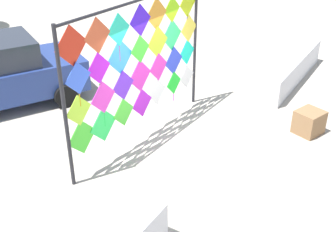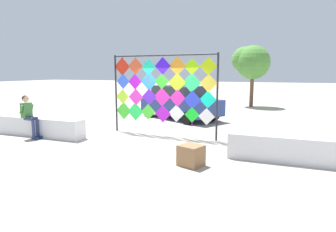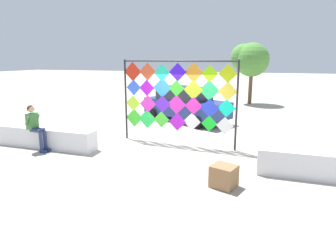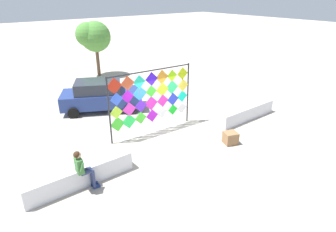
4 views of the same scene
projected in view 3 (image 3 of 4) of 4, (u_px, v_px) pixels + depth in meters
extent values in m
plane|color=#ADA393|center=(173.00, 155.00, 9.01)|extent=(120.00, 120.00, 0.00)
cube|color=silver|center=(46.00, 137.00, 9.75)|extent=(3.76, 0.60, 0.70)
cube|color=silver|center=(335.00, 167.00, 7.07)|extent=(3.76, 0.60, 0.70)
cylinder|color=#232328|center=(126.00, 100.00, 10.65)|extent=(0.07, 0.07, 3.01)
cylinder|color=#232328|center=(237.00, 106.00, 9.18)|extent=(0.07, 0.07, 3.01)
cylinder|color=#232328|center=(177.00, 61.00, 9.63)|extent=(4.14, 0.31, 0.06)
cube|color=#43DB32|center=(134.00, 118.00, 10.68)|extent=(0.71, 0.06, 0.71)
cube|color=#2BEE5B|center=(147.00, 119.00, 10.47)|extent=(0.72, 0.06, 0.72)
cube|color=#48DB35|center=(161.00, 119.00, 10.25)|extent=(0.61, 0.05, 0.61)
cube|color=#B01AD3|center=(177.00, 122.00, 10.05)|extent=(0.65, 0.05, 0.65)
cube|color=white|center=(192.00, 122.00, 9.86)|extent=(0.64, 0.05, 0.64)
cube|color=#14D927|center=(209.00, 124.00, 9.61)|extent=(0.56, 0.05, 0.56)
cylinder|color=#E516D1|center=(209.00, 134.00, 9.70)|extent=(0.02, 0.02, 0.18)
cube|color=white|center=(225.00, 126.00, 9.43)|extent=(0.60, 0.05, 0.60)
cube|color=#B7F534|center=(133.00, 103.00, 10.56)|extent=(0.60, 0.05, 0.60)
cube|color=#EC36C6|center=(148.00, 104.00, 10.33)|extent=(0.65, 0.05, 0.65)
cylinder|color=#16E542|center=(148.00, 116.00, 10.44)|extent=(0.02, 0.02, 0.29)
cube|color=#6026DB|center=(162.00, 104.00, 10.13)|extent=(0.62, 0.05, 0.62)
cube|color=#DA2BB6|center=(176.00, 105.00, 9.94)|extent=(0.70, 0.05, 0.70)
cylinder|color=#16E541|center=(176.00, 119.00, 10.05)|extent=(0.02, 0.02, 0.39)
cube|color=#DF2AB0|center=(193.00, 106.00, 9.71)|extent=(0.63, 0.05, 0.63)
cube|color=blue|center=(210.00, 108.00, 9.51)|extent=(0.67, 0.05, 0.67)
cylinder|color=yellow|center=(209.00, 123.00, 9.62)|extent=(0.02, 0.02, 0.34)
cube|color=#0FF0C6|center=(227.00, 108.00, 9.32)|extent=(0.61, 0.05, 0.61)
cube|color=#3763F4|center=(134.00, 87.00, 10.41)|extent=(0.60, 0.05, 0.60)
cylinder|color=gold|center=(134.00, 98.00, 10.50)|extent=(0.02, 0.02, 0.24)
cube|color=#BA18DF|center=(147.00, 88.00, 10.25)|extent=(0.60, 0.05, 0.60)
cylinder|color=#3DE516|center=(147.00, 100.00, 10.35)|extent=(0.02, 0.02, 0.33)
cube|color=#359DF5|center=(162.00, 88.00, 10.04)|extent=(0.71, 0.06, 0.71)
cylinder|color=orange|center=(162.00, 103.00, 10.15)|extent=(0.02, 0.02, 0.37)
cube|color=green|center=(177.00, 88.00, 9.81)|extent=(0.57, 0.05, 0.57)
cube|color=#B8D225|center=(193.00, 90.00, 9.61)|extent=(0.69, 0.05, 0.69)
cube|color=#2CE374|center=(209.00, 90.00, 9.43)|extent=(0.70, 0.06, 0.70)
cube|color=yellow|center=(228.00, 91.00, 9.18)|extent=(0.64, 0.05, 0.64)
cube|color=red|center=(133.00, 72.00, 10.34)|extent=(0.71, 0.06, 0.72)
cube|color=#D7512D|center=(148.00, 72.00, 10.12)|extent=(0.66, 0.05, 0.66)
cube|color=#23E1B6|center=(162.00, 73.00, 9.93)|extent=(0.62, 0.05, 0.62)
cylinder|color=#E51645|center=(162.00, 86.00, 10.03)|extent=(0.02, 0.02, 0.30)
cube|color=#3F16F1|center=(178.00, 72.00, 9.68)|extent=(0.64, 0.05, 0.64)
cube|color=orange|center=(194.00, 73.00, 9.51)|extent=(0.68, 0.05, 0.68)
cylinder|color=blue|center=(193.00, 87.00, 9.62)|extent=(0.02, 0.02, 0.31)
cube|color=#91E810|center=(210.00, 74.00, 9.32)|extent=(0.57, 0.05, 0.57)
cylinder|color=#6916E5|center=(209.00, 85.00, 9.41)|extent=(0.02, 0.02, 0.20)
cube|color=#BAD811|center=(228.00, 74.00, 9.10)|extent=(0.62, 0.05, 0.62)
cylinder|color=#3616E5|center=(227.00, 86.00, 9.19)|extent=(0.02, 0.02, 0.20)
cylinder|color=navy|center=(41.00, 142.00, 9.18)|extent=(0.11, 0.11, 0.70)
cylinder|color=navy|center=(35.00, 131.00, 9.17)|extent=(0.39, 0.15, 0.13)
cube|color=navy|center=(43.00, 151.00, 9.22)|extent=(0.24, 0.11, 0.09)
cylinder|color=navy|center=(45.00, 141.00, 9.34)|extent=(0.11, 0.11, 0.70)
cylinder|color=navy|center=(39.00, 129.00, 9.33)|extent=(0.39, 0.15, 0.13)
cube|color=navy|center=(47.00, 150.00, 9.38)|extent=(0.24, 0.11, 0.09)
cube|color=#3D7538|center=(32.00, 121.00, 9.26)|extent=(0.21, 0.36, 0.52)
sphere|color=tan|center=(31.00, 109.00, 9.18)|extent=(0.22, 0.22, 0.22)
sphere|color=#382314|center=(30.00, 109.00, 9.18)|extent=(0.22, 0.22, 0.22)
cylinder|color=#3D7538|center=(27.00, 121.00, 9.04)|extent=(0.18, 0.09, 0.31)
cylinder|color=#3D7538|center=(38.00, 118.00, 9.44)|extent=(0.18, 0.09, 0.31)
cube|color=navy|center=(186.00, 107.00, 13.96)|extent=(4.66, 3.63, 0.77)
cube|color=#282D38|center=(184.00, 93.00, 13.93)|extent=(2.88, 2.55, 0.61)
cylinder|color=black|center=(221.00, 117.00, 13.64)|extent=(0.61, 0.47, 0.57)
cylinder|color=black|center=(197.00, 122.00, 12.38)|extent=(0.61, 0.47, 0.57)
cylinder|color=black|center=(177.00, 109.00, 15.69)|extent=(0.61, 0.47, 0.57)
cylinder|color=black|center=(153.00, 113.00, 14.42)|extent=(0.61, 0.47, 0.57)
cube|color=olive|center=(224.00, 176.00, 6.72)|extent=(0.70, 0.68, 0.53)
cylinder|color=brown|center=(250.00, 87.00, 19.17)|extent=(0.25, 0.25, 2.31)
sphere|color=#4C8938|center=(252.00, 60.00, 18.81)|extent=(2.27, 2.27, 2.27)
sphere|color=#4C8938|center=(244.00, 57.00, 19.06)|extent=(1.79, 1.79, 1.79)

